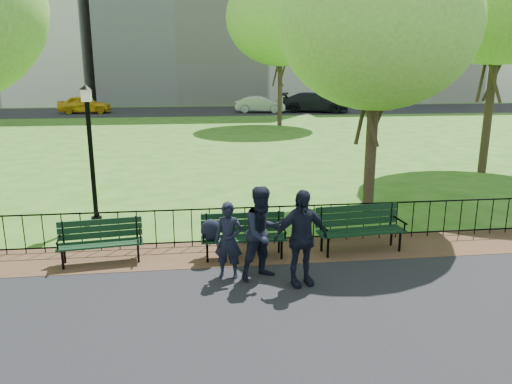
{
  "coord_description": "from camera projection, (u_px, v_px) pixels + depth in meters",
  "views": [
    {
      "loc": [
        -0.86,
        -8.73,
        4.04
      ],
      "look_at": [
        0.39,
        1.5,
        1.37
      ],
      "focal_mm": 35.0,
      "sensor_mm": 36.0,
      "label": 1
    }
  ],
  "objects": [
    {
      "name": "taxi",
      "position": [
        85.0,
        104.0,
        41.04
      ],
      "size": [
        4.23,
        1.71,
        1.44
      ],
      "primitive_type": "imported",
      "rotation": [
        0.0,
        0.0,
        1.57
      ],
      "color": "gold",
      "rests_on": "far_street"
    },
    {
      "name": "sedan_dark",
      "position": [
        315.0,
        102.0,
        41.99
      ],
      "size": [
        6.03,
        3.99,
        1.62
      ],
      "primitive_type": "imported",
      "rotation": [
        0.0,
        0.0,
        1.24
      ],
      "color": "black",
      "rests_on": "far_street"
    },
    {
      "name": "sedan_silver",
      "position": [
        261.0,
        104.0,
        41.62
      ],
      "size": [
        4.37,
        2.24,
        1.37
      ],
      "primitive_type": "imported",
      "rotation": [
        0.0,
        0.0,
        1.37
      ],
      "color": "#A6A9AE",
      "rests_on": "far_street"
    },
    {
      "name": "park_bench_right_a",
      "position": [
        359.0,
        223.0,
        10.94
      ],
      "size": [
        1.97,
        0.79,
        1.09
      ],
      "rotation": [
        0.0,
        0.0,
        0.1
      ],
      "color": "black",
      "rests_on": "ground"
    },
    {
      "name": "person_mid",
      "position": [
        263.0,
        233.0,
        9.45
      ],
      "size": [
        0.99,
        0.78,
        1.81
      ],
      "primitive_type": "imported",
      "rotation": [
        0.0,
        0.0,
        0.42
      ],
      "color": "black",
      "rests_on": "asphalt_path"
    },
    {
      "name": "person_right",
      "position": [
        301.0,
        238.0,
        9.16
      ],
      "size": [
        1.14,
        0.66,
        1.83
      ],
      "primitive_type": "imported",
      "rotation": [
        0.0,
        0.0,
        0.22
      ],
      "color": "black",
      "rests_on": "asphalt_path"
    },
    {
      "name": "park_bench_main",
      "position": [
        229.0,
        230.0,
        10.47
      ],
      "size": [
        1.81,
        0.58,
        1.02
      ],
      "rotation": [
        0.0,
        0.0,
        -0.01
      ],
      "color": "black",
      "rests_on": "ground"
    },
    {
      "name": "lamppost",
      "position": [
        91.0,
        150.0,
        12.55
      ],
      "size": [
        0.32,
        0.32,
        3.53
      ],
      "color": "black",
      "rests_on": "ground"
    },
    {
      "name": "iron_fence",
      "position": [
        236.0,
        224.0,
        11.3
      ],
      "size": [
        24.06,
        0.06,
        1.0
      ],
      "color": "black",
      "rests_on": "ground"
    },
    {
      "name": "park_bench_left_a",
      "position": [
        100.0,
        237.0,
        10.32
      ],
      "size": [
        1.76,
        0.74,
        0.97
      ],
      "rotation": [
        0.0,
        0.0,
        0.13
      ],
      "color": "black",
      "rests_on": "ground"
    },
    {
      "name": "tree_far_e",
      "position": [
        281.0,
        18.0,
        31.64
      ],
      "size": [
        7.03,
        7.03,
        9.79
      ],
      "color": "#2D2116",
      "rests_on": "ground"
    },
    {
      "name": "tree_near_e",
      "position": [
        378.0,
        25.0,
        12.87
      ],
      "size": [
        5.15,
        5.15,
        7.18
      ],
      "color": "#2D2116",
      "rests_on": "ground"
    },
    {
      "name": "person_left",
      "position": [
        229.0,
        240.0,
        9.51
      ],
      "size": [
        0.62,
        0.48,
        1.49
      ],
      "primitive_type": "imported",
      "rotation": [
        0.0,
        0.0,
        -0.26
      ],
      "color": "black",
      "rests_on": "asphalt_path"
    },
    {
      "name": "ground",
      "position": [
        245.0,
        282.0,
        9.5
      ],
      "size": [
        120.0,
        120.0,
        0.0
      ],
      "primitive_type": "plane",
      "color": "#2B5917"
    },
    {
      "name": "far_street",
      "position": [
        204.0,
        111.0,
        43.13
      ],
      "size": [
        70.0,
        9.0,
        0.01
      ],
      "primitive_type": "cube",
      "color": "black",
      "rests_on": "ground"
    },
    {
      "name": "dirt_strip",
      "position": [
        238.0,
        252.0,
        10.94
      ],
      "size": [
        60.0,
        1.6,
        0.01
      ],
      "primitive_type": "cube",
      "color": "#3C2418",
      "rests_on": "ground"
    }
  ]
}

